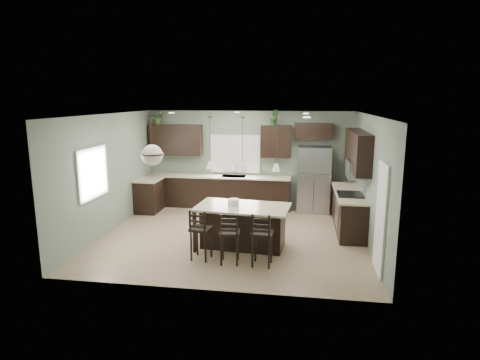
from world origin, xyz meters
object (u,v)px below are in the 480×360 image
(refrigerator, at_px, (314,179))
(serving_dish, at_px, (233,202))
(bar_stool_center, at_px, (230,238))
(plant_back_left, at_px, (158,118))
(kitchen_island, at_px, (243,227))
(bar_stool_left, at_px, (201,234))
(bar_stool_right, at_px, (262,239))

(refrigerator, bearing_deg, serving_dish, -119.52)
(bar_stool_center, relative_size, plant_back_left, 2.61)
(refrigerator, distance_m, plant_back_left, 4.84)
(kitchen_island, relative_size, serving_dish, 8.11)
(kitchen_island, height_order, bar_stool_left, bar_stool_left)
(bar_stool_right, height_order, plant_back_left, plant_back_left)
(refrigerator, distance_m, kitchen_island, 3.51)
(bar_stool_left, bearing_deg, plant_back_left, 128.31)
(kitchen_island, height_order, bar_stool_right, bar_stool_right)
(bar_stool_left, height_order, bar_stool_right, bar_stool_right)
(kitchen_island, distance_m, serving_dish, 0.57)
(refrigerator, distance_m, bar_stool_left, 4.49)
(bar_stool_right, bearing_deg, bar_stool_center, -177.39)
(bar_stool_center, relative_size, bar_stool_right, 0.97)
(refrigerator, bearing_deg, bar_stool_right, -104.86)
(kitchen_island, relative_size, plant_back_left, 4.93)
(refrigerator, bearing_deg, plant_back_left, 177.85)
(bar_stool_left, bearing_deg, kitchen_island, 54.58)
(kitchen_island, bearing_deg, plant_back_left, 137.57)
(bar_stool_left, distance_m, bar_stool_right, 1.23)
(bar_stool_left, relative_size, bar_stool_center, 1.01)
(serving_dish, bearing_deg, bar_stool_left, -124.65)
(serving_dish, height_order, bar_stool_center, serving_dish)
(kitchen_island, height_order, serving_dish, serving_dish)
(refrigerator, height_order, kitchen_island, refrigerator)
(kitchen_island, distance_m, bar_stool_center, 0.86)
(serving_dish, relative_size, bar_stool_right, 0.23)
(bar_stool_center, bearing_deg, kitchen_island, 76.02)
(refrigerator, bearing_deg, kitchen_island, -116.51)
(serving_dish, distance_m, bar_stool_right, 1.21)
(refrigerator, xyz_separation_m, plant_back_left, (-4.54, 0.17, 1.67))
(bar_stool_left, relative_size, bar_stool_right, 0.97)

